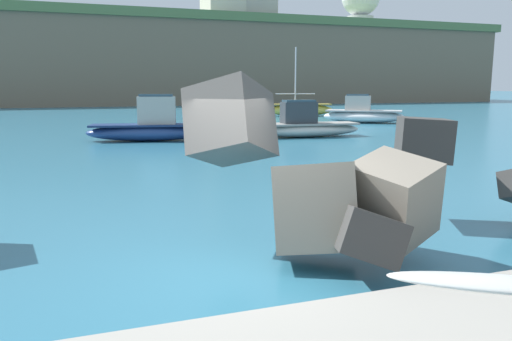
# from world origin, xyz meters

# --- Properties ---
(ground_plane) EXTENTS (400.00, 400.00, 0.00)m
(ground_plane) POSITION_xyz_m (0.00, 0.00, 0.00)
(ground_plane) COLOR #2D6B84
(breakwater_jetty) EXTENTS (31.70, 5.27, 2.93)m
(breakwater_jetty) POSITION_xyz_m (0.64, 0.80, 1.19)
(breakwater_jetty) COLOR #3D3A38
(breakwater_jetty) RESTS_ON ground
(boat_near_left) EXTENTS (6.01, 5.13, 2.10)m
(boat_near_left) POSITION_xyz_m (17.36, 25.38, 0.67)
(boat_near_left) COLOR white
(boat_near_left) RESTS_ON ground
(boat_near_centre) EXTENTS (6.10, 2.05, 1.97)m
(boat_near_centre) POSITION_xyz_m (9.05, 17.48, 0.60)
(boat_near_centre) COLOR beige
(boat_near_centre) RESTS_ON ground
(boat_near_right) EXTENTS (6.17, 2.92, 6.06)m
(boat_near_right) POSITION_xyz_m (16.42, 34.48, 0.60)
(boat_near_right) COLOR #EAC64C
(boat_near_right) RESTS_ON ground
(boat_mid_centre) EXTENTS (5.81, 5.60, 2.03)m
(boat_mid_centre) POSITION_xyz_m (8.26, 32.70, 0.63)
(boat_mid_centre) COLOR navy
(boat_mid_centre) RESTS_ON ground
(boat_mid_right) EXTENTS (6.21, 2.86, 2.30)m
(boat_mid_right) POSITION_xyz_m (1.02, 18.23, 0.69)
(boat_mid_right) COLOR navy
(boat_mid_right) RESTS_ON ground
(mooring_buoy_inner) EXTENTS (0.44, 0.44, 0.44)m
(mooring_buoy_inner) POSITION_xyz_m (1.88, 25.64, 0.22)
(mooring_buoy_inner) COLOR #E54C1E
(mooring_buoy_inner) RESTS_ON ground
(mooring_buoy_middle) EXTENTS (0.44, 0.44, 0.44)m
(mooring_buoy_middle) POSITION_xyz_m (17.40, 33.39, 0.22)
(mooring_buoy_middle) COLOR yellow
(mooring_buoy_middle) RESTS_ON ground
(headland_bluff) EXTENTS (88.01, 31.68, 12.70)m
(headland_bluff) POSITION_xyz_m (20.61, 76.49, 6.37)
(headland_bluff) COLOR #756651
(headland_bluff) RESTS_ON ground
(radar_dome) EXTENTS (7.01, 7.01, 9.59)m
(radar_dome) POSITION_xyz_m (47.35, 76.79, 18.08)
(radar_dome) COLOR silver
(radar_dome) RESTS_ON headland_bluff
(station_building_west) EXTENTS (5.53, 5.98, 4.08)m
(station_building_west) POSITION_xyz_m (23.61, 67.48, 14.76)
(station_building_west) COLOR #B2ADA3
(station_building_west) RESTS_ON headland_bluff
(station_building_central) EXTENTS (5.55, 7.07, 4.95)m
(station_building_central) POSITION_xyz_m (18.56, 67.78, 15.19)
(station_building_central) COLOR beige
(station_building_central) RESTS_ON headland_bluff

